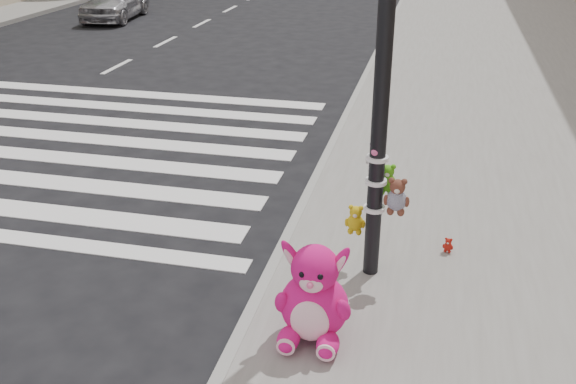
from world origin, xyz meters
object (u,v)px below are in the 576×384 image
(pink_bunny, at_px, (314,299))
(car_silver_far, at_px, (115,0))
(red_teddy, at_px, (448,245))
(signal_pole, at_px, (382,118))

(pink_bunny, distance_m, car_silver_far, 18.38)
(pink_bunny, xyz_separation_m, red_teddy, (1.18, 1.83, -0.31))
(signal_pole, bearing_deg, car_silver_far, 125.45)
(signal_pole, distance_m, pink_bunny, 1.85)
(signal_pole, xyz_separation_m, pink_bunny, (-0.40, -1.24, -1.31))
(signal_pole, relative_size, car_silver_far, 1.11)
(pink_bunny, xyz_separation_m, car_silver_far, (-9.79, 15.55, 0.08))
(signal_pole, bearing_deg, pink_bunny, -107.93)
(pink_bunny, height_order, red_teddy, pink_bunny)
(red_teddy, height_order, car_silver_far, car_silver_far)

